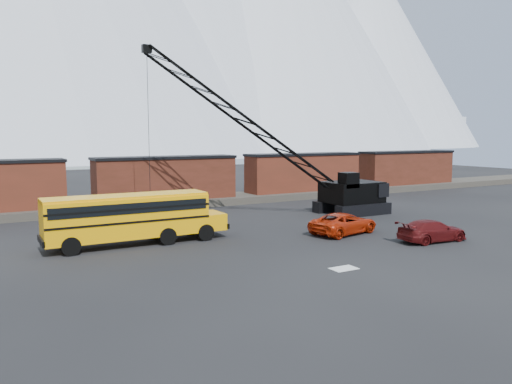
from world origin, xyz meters
TOP-DOWN VIEW (x-y plane):
  - ground at (0.00, 0.00)m, footprint 160.00×160.00m
  - gravel_berm at (0.00, 22.00)m, footprint 120.00×5.00m
  - boxcar_mid at (0.00, 22.00)m, footprint 13.70×3.10m
  - boxcar_east_near at (16.00, 22.00)m, footprint 13.70×3.10m
  - boxcar_east_far at (32.00, 22.00)m, footprint 13.70×3.10m
  - snow_patch at (0.50, -4.00)m, footprint 1.40×0.90m
  - school_bus at (-7.42, 7.03)m, footprint 11.65×2.65m
  - red_pickup at (6.42, 3.24)m, footprint 5.72×3.47m
  - maroon_suv at (9.80, -1.57)m, footprint 4.99×2.32m
  - crawler_crane at (3.88, 12.22)m, footprint 20.22×6.68m

SIDE VIEW (x-z plane):
  - ground at x=0.00m, z-range 0.00..0.00m
  - snow_patch at x=0.50m, z-range 0.00..0.02m
  - gravel_berm at x=0.00m, z-range 0.00..0.70m
  - maroon_suv at x=9.80m, z-range 0.00..1.41m
  - red_pickup at x=6.42m, z-range 0.00..1.48m
  - school_bus at x=-7.42m, z-range 0.20..3.39m
  - boxcar_mid at x=0.00m, z-range 0.68..4.85m
  - boxcar_east_near at x=16.00m, z-range 0.68..4.85m
  - boxcar_east_far at x=32.00m, z-range 0.68..4.85m
  - crawler_crane at x=3.88m, z-range 0.72..14.64m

